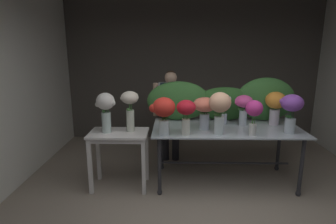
{
  "coord_description": "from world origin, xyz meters",
  "views": [
    {
      "loc": [
        -0.39,
        -2.28,
        1.93
      ],
      "look_at": [
        -0.46,
        1.4,
        1.05
      ],
      "focal_mm": 29.48,
      "sensor_mm": 36.0,
      "label": 1
    }
  ],
  "objects_px": {
    "display_table_glass": "(226,135)",
    "florist": "(171,107)",
    "vase_ivory_stock": "(224,105)",
    "vase_sunset_anemones": "(275,104)",
    "vase_white_roses_tall": "(106,108)",
    "vase_crimson_tulips": "(186,112)",
    "vase_peach_snapdragons": "(220,107)",
    "vase_scarlet_peonies": "(164,111)",
    "vase_cream_lisianthus_tall": "(130,105)",
    "side_table_white": "(119,140)",
    "vase_fuchsia_ranunculus": "(244,106)",
    "vase_magenta_freesia": "(254,112)",
    "vase_coral_dahlias": "(205,108)",
    "vase_violet_roses": "(292,108)"
  },
  "relations": [
    {
      "from": "vase_crimson_tulips",
      "to": "vase_cream_lisianthus_tall",
      "type": "distance_m",
      "value": 0.77
    },
    {
      "from": "vase_fuchsia_ranunculus",
      "to": "vase_cream_lisianthus_tall",
      "type": "height_order",
      "value": "vase_cream_lisianthus_tall"
    },
    {
      "from": "side_table_white",
      "to": "florist",
      "type": "xyz_separation_m",
      "value": [
        0.69,
        0.95,
        0.26
      ]
    },
    {
      "from": "display_table_glass",
      "to": "florist",
      "type": "distance_m",
      "value": 1.12
    },
    {
      "from": "display_table_glass",
      "to": "vase_sunset_anemones",
      "type": "relative_size",
      "value": 4.26
    },
    {
      "from": "florist",
      "to": "vase_magenta_freesia",
      "type": "xyz_separation_m",
      "value": [
        1.05,
        -1.14,
        0.18
      ]
    },
    {
      "from": "display_table_glass",
      "to": "vase_coral_dahlias",
      "type": "xyz_separation_m",
      "value": [
        -0.32,
        -0.11,
        0.41
      ]
    },
    {
      "from": "vase_crimson_tulips",
      "to": "vase_magenta_freesia",
      "type": "bearing_deg",
      "value": -0.19
    },
    {
      "from": "vase_violet_roses",
      "to": "vase_fuchsia_ranunculus",
      "type": "xyz_separation_m",
      "value": [
        -0.52,
        0.35,
        -0.05
      ]
    },
    {
      "from": "side_table_white",
      "to": "vase_cream_lisianthus_tall",
      "type": "bearing_deg",
      "value": 17.69
    },
    {
      "from": "display_table_glass",
      "to": "vase_fuchsia_ranunculus",
      "type": "relative_size",
      "value": 4.68
    },
    {
      "from": "vase_fuchsia_ranunculus",
      "to": "vase_ivory_stock",
      "type": "bearing_deg",
      "value": 166.43
    },
    {
      "from": "vase_peach_snapdragons",
      "to": "vase_white_roses_tall",
      "type": "relative_size",
      "value": 1.02
    },
    {
      "from": "display_table_glass",
      "to": "florist",
      "type": "xyz_separation_m",
      "value": [
        -0.78,
        0.77,
        0.23
      ]
    },
    {
      "from": "vase_ivory_stock",
      "to": "vase_peach_snapdragons",
      "type": "height_order",
      "value": "vase_peach_snapdragons"
    },
    {
      "from": "vase_magenta_freesia",
      "to": "vase_white_roses_tall",
      "type": "relative_size",
      "value": 0.84
    },
    {
      "from": "vase_crimson_tulips",
      "to": "florist",
      "type": "bearing_deg",
      "value": 100.08
    },
    {
      "from": "vase_sunset_anemones",
      "to": "side_table_white",
      "type": "bearing_deg",
      "value": -171.77
    },
    {
      "from": "vase_sunset_anemones",
      "to": "vase_white_roses_tall",
      "type": "xyz_separation_m",
      "value": [
        -2.34,
        -0.32,
        0.01
      ]
    },
    {
      "from": "florist",
      "to": "vase_coral_dahlias",
      "type": "relative_size",
      "value": 3.52
    },
    {
      "from": "vase_violet_roses",
      "to": "vase_cream_lisianthus_tall",
      "type": "height_order",
      "value": "vase_cream_lisianthus_tall"
    },
    {
      "from": "vase_peach_snapdragons",
      "to": "vase_fuchsia_ranunculus",
      "type": "bearing_deg",
      "value": 46.22
    },
    {
      "from": "vase_crimson_tulips",
      "to": "vase_white_roses_tall",
      "type": "relative_size",
      "value": 0.84
    },
    {
      "from": "vase_ivory_stock",
      "to": "vase_white_roses_tall",
      "type": "height_order",
      "value": "vase_white_roses_tall"
    },
    {
      "from": "vase_scarlet_peonies",
      "to": "vase_white_roses_tall",
      "type": "relative_size",
      "value": 0.91
    },
    {
      "from": "vase_magenta_freesia",
      "to": "vase_cream_lisianthus_tall",
      "type": "relative_size",
      "value": 0.82
    },
    {
      "from": "vase_white_roses_tall",
      "to": "vase_peach_snapdragons",
      "type": "bearing_deg",
      "value": -5.84
    },
    {
      "from": "vase_fuchsia_ranunculus",
      "to": "vase_magenta_freesia",
      "type": "relative_size",
      "value": 0.96
    },
    {
      "from": "vase_peach_snapdragons",
      "to": "vase_magenta_freesia",
      "type": "height_order",
      "value": "vase_peach_snapdragons"
    },
    {
      "from": "florist",
      "to": "vase_crimson_tulips",
      "type": "distance_m",
      "value": 1.16
    },
    {
      "from": "vase_sunset_anemones",
      "to": "vase_cream_lisianthus_tall",
      "type": "distance_m",
      "value": 2.04
    },
    {
      "from": "vase_violet_roses",
      "to": "vase_fuchsia_ranunculus",
      "type": "distance_m",
      "value": 0.63
    },
    {
      "from": "display_table_glass",
      "to": "vase_scarlet_peonies",
      "type": "distance_m",
      "value": 1.03
    },
    {
      "from": "side_table_white",
      "to": "florist",
      "type": "relative_size",
      "value": 0.52
    },
    {
      "from": "florist",
      "to": "vase_ivory_stock",
      "type": "xyz_separation_m",
      "value": [
        0.77,
        -0.62,
        0.16
      ]
    },
    {
      "from": "florist",
      "to": "vase_peach_snapdragons",
      "type": "bearing_deg",
      "value": -60.39
    },
    {
      "from": "side_table_white",
      "to": "vase_magenta_freesia",
      "type": "bearing_deg",
      "value": -6.06
    },
    {
      "from": "vase_white_roses_tall",
      "to": "vase_cream_lisianthus_tall",
      "type": "relative_size",
      "value": 0.98
    },
    {
      "from": "vase_peach_snapdragons",
      "to": "vase_white_roses_tall",
      "type": "height_order",
      "value": "vase_peach_snapdragons"
    },
    {
      "from": "vase_coral_dahlias",
      "to": "vase_magenta_freesia",
      "type": "xyz_separation_m",
      "value": [
        0.59,
        -0.26,
        0.01
      ]
    },
    {
      "from": "display_table_glass",
      "to": "vase_violet_roses",
      "type": "bearing_deg",
      "value": -18.98
    },
    {
      "from": "vase_ivory_stock",
      "to": "display_table_glass",
      "type": "bearing_deg",
      "value": -85.84
    },
    {
      "from": "vase_ivory_stock",
      "to": "vase_violet_roses",
      "type": "bearing_deg",
      "value": -28.1
    },
    {
      "from": "vase_crimson_tulips",
      "to": "vase_violet_roses",
      "type": "bearing_deg",
      "value": 4.16
    },
    {
      "from": "vase_coral_dahlias",
      "to": "vase_crimson_tulips",
      "type": "xyz_separation_m",
      "value": [
        -0.26,
        -0.25,
        0.01
      ]
    },
    {
      "from": "side_table_white",
      "to": "vase_fuchsia_ranunculus",
      "type": "distance_m",
      "value": 1.8
    },
    {
      "from": "vase_ivory_stock",
      "to": "side_table_white",
      "type": "bearing_deg",
      "value": -167.18
    },
    {
      "from": "vase_fuchsia_ranunculus",
      "to": "vase_peach_snapdragons",
      "type": "xyz_separation_m",
      "value": [
        -0.41,
        -0.42,
        0.07
      ]
    },
    {
      "from": "vase_peach_snapdragons",
      "to": "vase_scarlet_peonies",
      "type": "bearing_deg",
      "value": -176.5
    },
    {
      "from": "display_table_glass",
      "to": "vase_crimson_tulips",
      "type": "xyz_separation_m",
      "value": [
        -0.58,
        -0.36,
        0.41
      ]
    }
  ]
}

